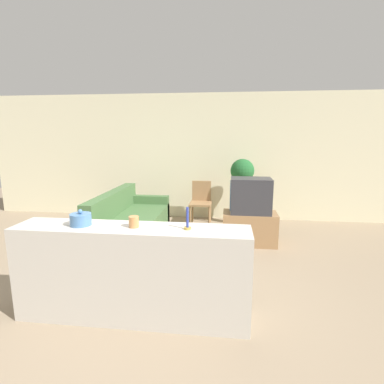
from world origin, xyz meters
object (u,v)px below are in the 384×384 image
wooden_chair (201,200)px  couch (130,224)px  television (250,196)px  decorative_bowl (81,219)px  potted_plant (242,172)px

wooden_chair → couch: bearing=-132.1°
wooden_chair → television: bearing=-49.8°
wooden_chair → decorative_bowl: size_ratio=4.31×
television → wooden_chair: television is taller
wooden_chair → potted_plant: potted_plant is taller
potted_plant → decorative_bowl: size_ratio=2.89×
television → potted_plant: size_ratio=1.14×
television → decorative_bowl: bearing=-128.5°
potted_plant → wooden_chair: bearing=-179.8°
wooden_chair → decorative_bowl: 3.51m
couch → television: television is taller
couch → potted_plant: potted_plant is taller
television → potted_plant: 1.13m
potted_plant → television: bearing=-85.2°
wooden_chair → potted_plant: size_ratio=1.49×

